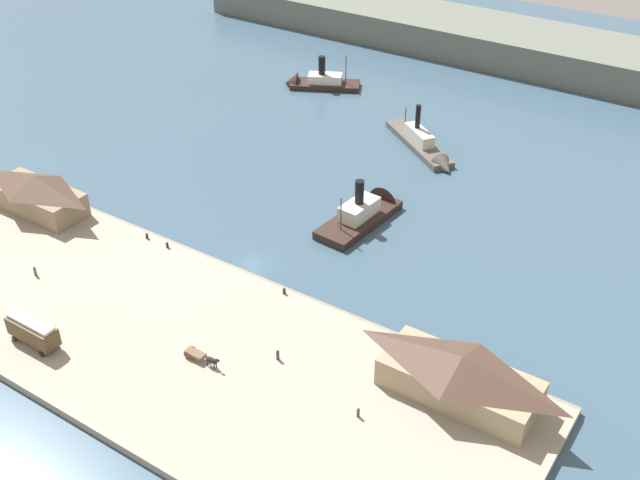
# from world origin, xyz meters

# --- Properties ---
(ground_plane) EXTENTS (320.00, 320.00, 0.00)m
(ground_plane) POSITION_xyz_m (0.00, 0.00, 0.00)
(ground_plane) COLOR #385166
(quay_promenade) EXTENTS (110.00, 36.00, 1.20)m
(quay_promenade) POSITION_xyz_m (0.00, -22.00, 0.60)
(quay_promenade) COLOR #9E9384
(quay_promenade) RESTS_ON ground
(seawall_edge) EXTENTS (110.00, 0.80, 1.00)m
(seawall_edge) POSITION_xyz_m (0.00, -3.60, 0.50)
(seawall_edge) COLOR gray
(seawall_edge) RESTS_ON ground
(ferry_shed_west_terminal) EXTENTS (18.02, 7.94, 6.88)m
(ferry_shed_west_terminal) POSITION_xyz_m (-40.27, -9.03, 4.69)
(ferry_shed_west_terminal) COLOR #847056
(ferry_shed_west_terminal) RESTS_ON quay_promenade
(ferry_shed_customs_shed) EXTENTS (20.49, 8.76, 6.60)m
(ferry_shed_customs_shed) POSITION_xyz_m (40.95, -10.01, 4.55)
(ferry_shed_customs_shed) COLOR #998466
(ferry_shed_customs_shed) RESTS_ON quay_promenade
(street_tram) EXTENTS (8.11, 2.86, 4.07)m
(street_tram) POSITION_xyz_m (-12.34, -33.25, 3.60)
(street_tram) COLOR #4C381E
(street_tram) RESTS_ON quay_promenade
(horse_cart) EXTENTS (5.80, 1.42, 1.87)m
(horse_cart) POSITION_xyz_m (9.36, -23.33, 2.13)
(horse_cart) COLOR brown
(horse_cart) RESTS_ON quay_promenade
(pedestrian_near_cart) EXTENTS (0.38, 0.38, 1.54)m
(pedestrian_near_cart) POSITION_xyz_m (32.18, -20.26, 1.90)
(pedestrian_near_cart) COLOR #4C3D33
(pedestrian_near_cart) RESTS_ON quay_promenade
(pedestrian_near_west_shed) EXTENTS (0.43, 0.43, 1.74)m
(pedestrian_near_west_shed) POSITION_xyz_m (-25.21, -22.56, 2.00)
(pedestrian_near_west_shed) COLOR #3D4C42
(pedestrian_near_west_shed) RESTS_ON quay_promenade
(pedestrian_standing_center) EXTENTS (0.43, 0.43, 1.75)m
(pedestrian_standing_center) POSITION_xyz_m (17.68, -17.30, 2.00)
(pedestrian_standing_center) COLOR #33384C
(pedestrian_standing_center) RESTS_ON quay_promenade
(mooring_post_center_west) EXTENTS (0.44, 0.44, 0.90)m
(mooring_post_center_west) POSITION_xyz_m (-13.42, -5.41, 1.65)
(mooring_post_center_west) COLOR black
(mooring_post_center_west) RESTS_ON quay_promenade
(mooring_post_east) EXTENTS (0.44, 0.44, 0.90)m
(mooring_post_east) POSITION_xyz_m (-18.12, -5.27, 1.65)
(mooring_post_east) COLOR black
(mooring_post_east) RESTS_ON quay_promenade
(mooring_post_west) EXTENTS (0.44, 0.44, 0.90)m
(mooring_post_west) POSITION_xyz_m (9.89, -4.94, 1.65)
(mooring_post_west) COLOR black
(mooring_post_west) RESTS_ON quay_promenade
(ferry_mid_harbor) EXTENTS (22.28, 17.79, 10.16)m
(ferry_mid_harbor) POSITION_xyz_m (5.40, 50.49, 1.16)
(ferry_mid_harbor) COLOR #514C47
(ferry_mid_harbor) RESTS_ON ground
(ferry_outer_harbor) EXTENTS (7.97, 20.00, 10.76)m
(ferry_outer_harbor) POSITION_xyz_m (8.30, 22.58, 1.36)
(ferry_outer_harbor) COLOR black
(ferry_outer_harbor) RESTS_ON ground
(ferry_departing_north) EXTENTS (18.52, 13.11, 10.21)m
(ferry_departing_north) POSITION_xyz_m (-32.40, 66.57, 1.20)
(ferry_departing_north) COLOR black
(ferry_departing_north) RESTS_ON ground
(far_headland) EXTENTS (180.00, 24.00, 8.00)m
(far_headland) POSITION_xyz_m (0.00, 110.00, 4.00)
(far_headland) COLOR #60665B
(far_headland) RESTS_ON ground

